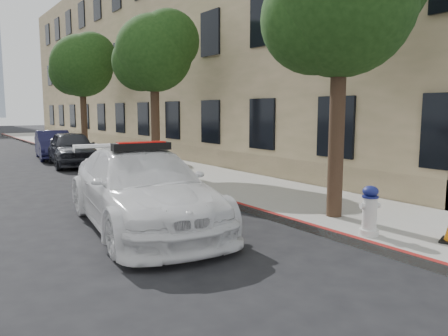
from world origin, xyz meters
The scene contains 11 objects.
ground centered at (0.00, 0.00, 0.00)m, with size 120.00×120.00×0.00m, color black.
sidewalk centered at (3.60, 10.00, 0.07)m, with size 3.20×50.00×0.15m, color gray.
curb_strip centered at (2.06, 10.00, 0.07)m, with size 0.12×50.00×0.15m, color maroon.
building centered at (9.20, 15.00, 5.00)m, with size 8.00×36.00×10.00m, color tan.
tree_near centered at (2.93, -2.01, 4.27)m, with size 2.92×2.82×5.62m.
tree_mid centered at (2.93, 5.99, 4.16)m, with size 2.77×2.64×5.43m.
tree_far centered at (2.93, 13.99, 4.39)m, with size 3.10×3.00×5.81m.
police_car centered at (-0.34, -0.09, 0.75)m, with size 2.76×5.40×1.65m.
parked_car_mid centered at (1.20, 10.18, 0.70)m, with size 1.65×4.09×1.39m, color #21232A.
parked_car_far centered at (1.20, 13.16, 0.65)m, with size 1.37×3.92×1.29m, color #161637.
fire_hydrant centered at (2.35, -3.24, 0.56)m, with size 0.36×0.32×0.84m.
Camera 1 is at (-3.73, -7.73, 2.25)m, focal length 35.00 mm.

